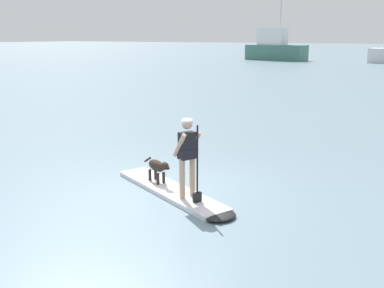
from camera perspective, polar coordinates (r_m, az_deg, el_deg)
ground_plane at (r=9.87m, az=-2.87°, el=-6.30°), size 400.00×400.00×0.00m
paddleboard at (r=9.67m, az=-2.12°, el=-6.41°), size 3.72×2.20×0.10m
person_paddler at (r=9.00m, az=-0.57°, el=-1.06°), size 0.68×0.60×1.69m
dog at (r=10.13m, az=-4.48°, el=-2.96°), size 1.00×0.52×0.56m
moored_boat_outer at (r=64.79m, az=10.74°, el=12.15°), size 8.84×4.18×11.94m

